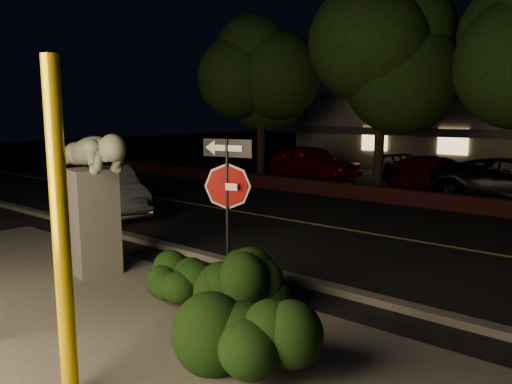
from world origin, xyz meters
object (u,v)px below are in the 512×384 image
yellow_pole_right (61,234)px  silver_sedan (107,190)px  sculpture (92,188)px  signpost (227,187)px  parked_car_darkred (438,175)px  parked_car_red (311,162)px

yellow_pole_right → silver_sedan: 10.01m
sculpture → yellow_pole_right: bearing=-24.3°
yellow_pole_right → sculpture: yellow_pole_right is taller
signpost → parked_car_darkred: bearing=84.5°
yellow_pole_right → silver_sedan: bearing=143.7°
parked_car_red → sculpture: bearing=-163.8°
sculpture → silver_sedan: sculpture is taller
yellow_pole_right → parked_car_red: (-7.55, 16.22, -1.00)m
sculpture → parked_car_darkred: 13.78m
silver_sedan → parked_car_red: (0.46, 10.32, 0.07)m
yellow_pole_right → signpost: yellow_pole_right is taller
silver_sedan → parked_car_darkred: (6.15, 10.26, -0.04)m
sculpture → parked_car_red: (-4.20, 13.73, -0.85)m
parked_car_darkred → silver_sedan: bearing=167.8°
signpost → silver_sedan: size_ratio=0.61×
parked_car_red → parked_car_darkred: size_ratio=1.00×
parked_car_darkred → signpost: bearing=-155.7°
yellow_pole_right → parked_car_darkred: bearing=96.6°
signpost → parked_car_red: signpost is taller
yellow_pole_right → sculpture: (-3.35, 2.49, -0.14)m
sculpture → silver_sedan: (-4.66, 3.41, -0.93)m
signpost → silver_sedan: (-7.41, 2.76, -1.13)m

